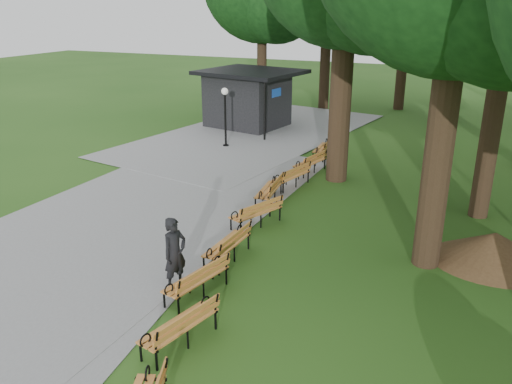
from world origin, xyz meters
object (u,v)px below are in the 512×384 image
at_px(bench_6, 291,176).
at_px(dirt_mound, 494,248).
at_px(bench_4, 256,212).
at_px(bench_8, 323,148).
at_px(bench_3, 227,245).
at_px(bench_7, 310,162).
at_px(person, 175,254).
at_px(bench_2, 196,279).
at_px(bench_1, 179,326).
at_px(lamp_post, 225,104).
at_px(kiosk, 247,98).
at_px(bench_5, 269,190).

bearing_deg(bench_6, dirt_mound, 77.66).
relative_size(bench_4, bench_8, 1.00).
bearing_deg(bench_3, bench_4, -172.71).
bearing_deg(bench_8, bench_7, 1.64).
xyz_separation_m(person, bench_2, (0.63, -0.14, -0.46)).
bearing_deg(bench_2, person, -90.00).
height_order(bench_6, bench_8, same).
distance_m(dirt_mound, bench_8, 10.40).
height_order(bench_6, bench_7, same).
height_order(bench_7, bench_8, same).
height_order(bench_1, bench_7, same).
xyz_separation_m(bench_1, bench_8, (-1.24, 14.02, 0.00)).
relative_size(dirt_mound, bench_1, 1.42).
height_order(person, bench_6, person).
xyz_separation_m(person, bench_4, (0.27, 4.14, -0.46)).
relative_size(lamp_post, bench_6, 1.47).
bearing_deg(bench_6, bench_8, -164.64).
bearing_deg(bench_2, kiosk, -146.56).
bearing_deg(bench_4, kiosk, -131.15).
height_order(bench_2, bench_3, same).
height_order(lamp_post, bench_2, lamp_post).
height_order(bench_2, bench_8, same).
xyz_separation_m(kiosk, dirt_mound, (12.58, -12.09, -1.11)).
distance_m(kiosk, bench_3, 15.98).
distance_m(person, bench_7, 9.82).
distance_m(kiosk, bench_5, 11.78).
distance_m(bench_1, bench_2, 1.84).
relative_size(lamp_post, bench_4, 1.47).
distance_m(bench_1, bench_6, 9.86).
height_order(dirt_mound, bench_1, bench_1).
xyz_separation_m(bench_3, bench_6, (-0.42, 6.14, 0.00)).
relative_size(bench_1, bench_5, 1.00).
bearing_deg(bench_1, person, -132.64).
relative_size(person, lamp_post, 0.65).
height_order(lamp_post, bench_1, lamp_post).
bearing_deg(dirt_mound, bench_6, 153.01).
bearing_deg(bench_8, lamp_post, -91.52).
height_order(dirt_mound, bench_7, bench_7).
distance_m(kiosk, lamp_post, 4.51).
height_order(bench_3, bench_8, same).
distance_m(bench_5, bench_6, 1.78).
xyz_separation_m(bench_1, bench_3, (-0.77, 3.64, 0.00)).
bearing_deg(bench_5, person, -5.09).
bearing_deg(bench_6, bench_2, 18.79).
height_order(dirt_mound, bench_3, bench_3).
distance_m(bench_2, bench_4, 4.30).
bearing_deg(kiosk, dirt_mound, -32.87).
height_order(bench_1, bench_5, same).
height_order(bench_5, bench_8, same).
bearing_deg(bench_2, bench_8, -164.24).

